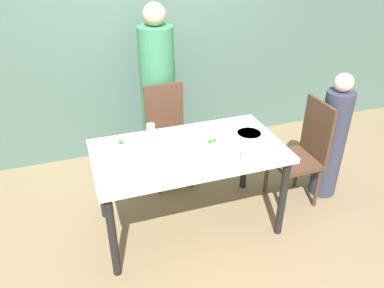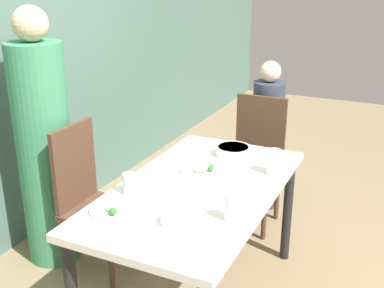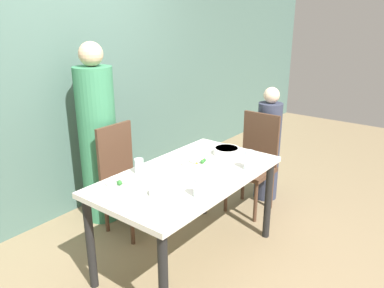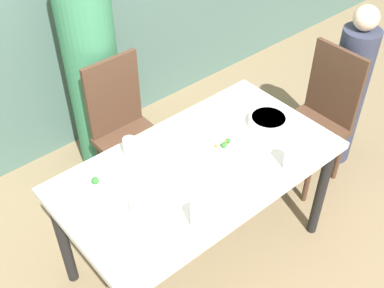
% 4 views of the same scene
% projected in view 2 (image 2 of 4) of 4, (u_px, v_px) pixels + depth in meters
% --- Properties ---
extents(dining_table, '(1.46, 0.80, 0.75)m').
position_uv_depth(dining_table, '(197.00, 201.00, 2.61)').
color(dining_table, silver).
rests_on(dining_table, ground_plane).
extents(chair_adult_spot, '(0.40, 0.40, 0.96)m').
position_uv_depth(chair_adult_spot, '(91.00, 197.00, 2.99)').
color(chair_adult_spot, '#4C3323').
rests_on(chair_adult_spot, ground_plane).
extents(chair_child_spot, '(0.40, 0.40, 0.96)m').
position_uv_depth(chair_child_spot, '(255.00, 159.00, 3.59)').
color(chair_child_spot, '#4C3323').
rests_on(chair_child_spot, ground_plane).
extents(person_adult, '(0.34, 0.34, 1.66)m').
position_uv_depth(person_adult, '(45.00, 150.00, 3.04)').
color(person_adult, '#387F56').
rests_on(person_adult, ground_plane).
extents(person_child, '(0.24, 0.24, 1.19)m').
position_uv_depth(person_child, '(267.00, 141.00, 3.81)').
color(person_child, '#33384C').
rests_on(person_child, ground_plane).
extents(bowl_curry, '(0.22, 0.22, 0.06)m').
position_uv_depth(bowl_curry, '(233.00, 151.00, 2.99)').
color(bowl_curry, white).
rests_on(bowl_curry, dining_table).
extents(plate_rice_adult, '(0.25, 0.25, 0.05)m').
position_uv_depth(plate_rice_adult, '(202.00, 171.00, 2.75)').
color(plate_rice_adult, white).
rests_on(plate_rice_adult, dining_table).
extents(plate_rice_child, '(0.26, 0.26, 0.06)m').
position_uv_depth(plate_rice_child, '(117.00, 209.00, 2.32)').
color(plate_rice_child, white).
rests_on(plate_rice_child, dining_table).
extents(bowl_rice_small, '(0.11, 0.11, 0.05)m').
position_uv_depth(bowl_rice_small, '(173.00, 218.00, 2.20)').
color(bowl_rice_small, white).
rests_on(bowl_rice_small, dining_table).
extents(glass_water_tall, '(0.08, 0.08, 0.13)m').
position_uv_depth(glass_water_tall, '(232.00, 208.00, 2.22)').
color(glass_water_tall, silver).
rests_on(glass_water_tall, dining_table).
extents(glass_water_short, '(0.07, 0.07, 0.11)m').
position_uv_depth(glass_water_short, '(129.00, 184.00, 2.48)').
color(glass_water_short, silver).
rests_on(glass_water_short, dining_table).
extents(glass_water_center, '(0.08, 0.08, 0.15)m').
position_uv_depth(glass_water_center, '(274.00, 162.00, 2.71)').
color(glass_water_center, silver).
rests_on(glass_water_center, dining_table).
extents(napkin_folded, '(0.14, 0.14, 0.01)m').
position_uv_depth(napkin_folded, '(254.00, 189.00, 2.55)').
color(napkin_folded, white).
rests_on(napkin_folded, dining_table).
extents(fork_steel, '(0.18, 0.05, 0.01)m').
position_uv_depth(fork_steel, '(210.00, 244.00, 2.04)').
color(fork_steel, silver).
rests_on(fork_steel, dining_table).
extents(spoon_steel, '(0.18, 0.08, 0.01)m').
position_uv_depth(spoon_steel, '(185.00, 190.00, 2.53)').
color(spoon_steel, silver).
rests_on(spoon_steel, dining_table).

